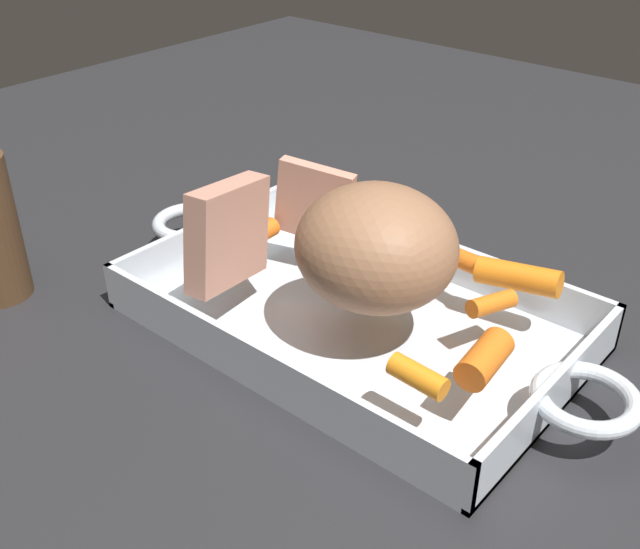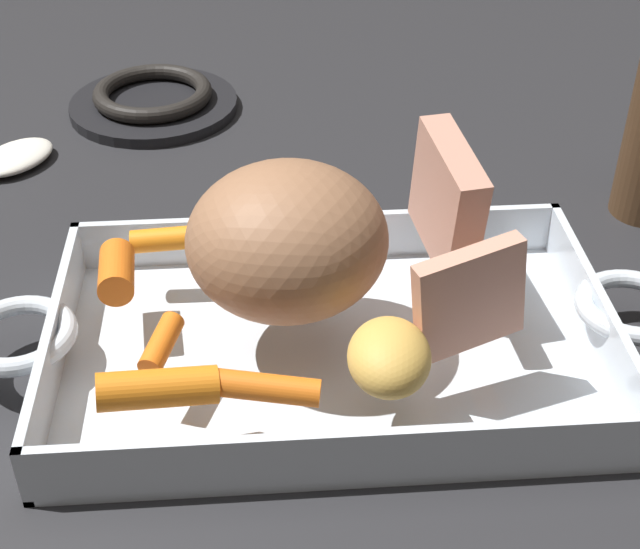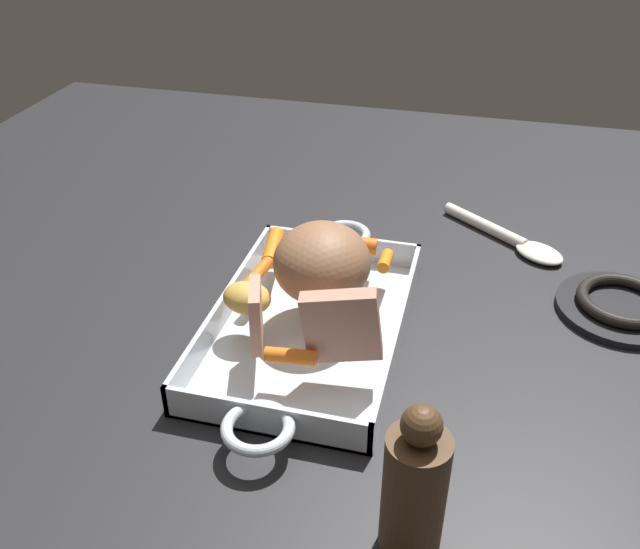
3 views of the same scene
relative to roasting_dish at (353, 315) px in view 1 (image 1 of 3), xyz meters
name	(u,v)px [view 1 (image 1 of 3)]	position (x,y,z in m)	size (l,w,h in m)	color
ground_plane	(352,327)	(0.00, 0.00, -0.01)	(1.68, 1.68, 0.00)	#232326
roasting_dish	(353,315)	(0.00, 0.00, 0.00)	(0.48, 0.23, 0.04)	silver
pork_roast	(376,247)	(-0.03, 0.01, 0.08)	(0.13, 0.12, 0.10)	#946647
roast_slice_outer	(228,234)	(0.08, 0.06, 0.07)	(0.02, 0.08, 0.08)	tan
roast_slice_thick	(314,202)	(0.08, -0.04, 0.06)	(0.01, 0.07, 0.07)	tan
baby_carrot_northwest	(454,256)	(-0.04, -0.08, 0.04)	(0.02, 0.02, 0.06)	orange
baby_carrot_southwest	(518,277)	(-0.10, -0.08, 0.04)	(0.02, 0.02, 0.07)	orange
baby_carrot_center_right	(252,237)	(0.11, 0.01, 0.04)	(0.02, 0.02, 0.06)	orange
baby_carrot_northeast	(484,359)	(-0.14, 0.03, 0.04)	(0.02, 0.02, 0.05)	orange
baby_carrot_short	(492,304)	(-0.11, -0.04, 0.04)	(0.01, 0.01, 0.04)	orange
baby_carrot_long	(418,376)	(-0.11, 0.07, 0.04)	(0.02, 0.02, 0.04)	orange
potato_near_roast	(380,224)	(0.03, -0.07, 0.05)	(0.06, 0.05, 0.04)	gold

